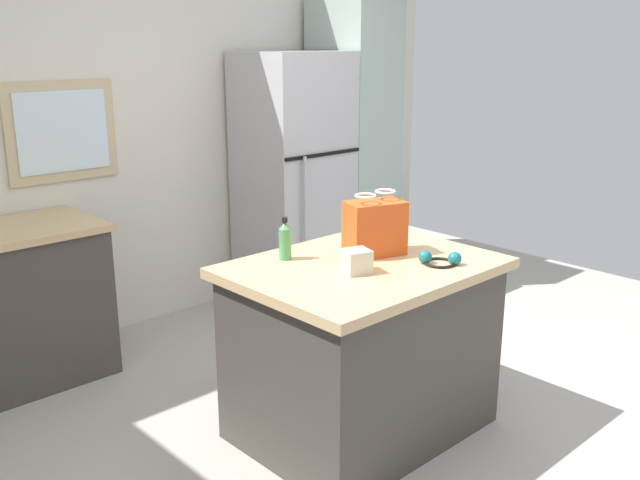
{
  "coord_description": "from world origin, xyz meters",
  "views": [
    {
      "loc": [
        -2.41,
        -2.01,
        1.88
      ],
      "look_at": [
        -0.09,
        0.46,
        0.92
      ],
      "focal_mm": 39.81,
      "sensor_mm": 36.0,
      "label": 1
    }
  ],
  "objects_px": {
    "refrigerator": "(294,179)",
    "small_box": "(356,261)",
    "ear_defenders": "(440,260)",
    "shopping_bag": "(375,228)",
    "kitchen_island": "(362,348)",
    "tall_cabinet": "(353,145)",
    "bottle": "(285,241)"
  },
  "relations": [
    {
      "from": "refrigerator",
      "to": "small_box",
      "type": "distance_m",
      "value": 2.09
    },
    {
      "from": "refrigerator",
      "to": "shopping_bag",
      "type": "height_order",
      "value": "refrigerator"
    },
    {
      "from": "tall_cabinet",
      "to": "shopping_bag",
      "type": "bearing_deg",
      "value": -132.91
    },
    {
      "from": "ear_defenders",
      "to": "shopping_bag",
      "type": "bearing_deg",
      "value": 108.1
    },
    {
      "from": "small_box",
      "to": "ear_defenders",
      "type": "xyz_separation_m",
      "value": [
        0.37,
        -0.18,
        -0.03
      ]
    },
    {
      "from": "tall_cabinet",
      "to": "bottle",
      "type": "xyz_separation_m",
      "value": [
        -1.87,
        -1.38,
        -0.12
      ]
    },
    {
      "from": "small_box",
      "to": "kitchen_island",
      "type": "bearing_deg",
      "value": 30.74
    },
    {
      "from": "refrigerator",
      "to": "tall_cabinet",
      "type": "height_order",
      "value": "tall_cabinet"
    },
    {
      "from": "small_box",
      "to": "ear_defenders",
      "type": "distance_m",
      "value": 0.42
    },
    {
      "from": "tall_cabinet",
      "to": "small_box",
      "type": "height_order",
      "value": "tall_cabinet"
    },
    {
      "from": "kitchen_island",
      "to": "tall_cabinet",
      "type": "bearing_deg",
      "value": 45.6
    },
    {
      "from": "refrigerator",
      "to": "tall_cabinet",
      "type": "relative_size",
      "value": 0.83
    },
    {
      "from": "ear_defenders",
      "to": "refrigerator",
      "type": "bearing_deg",
      "value": 68.1
    },
    {
      "from": "refrigerator",
      "to": "shopping_bag",
      "type": "bearing_deg",
      "value": -118.65
    },
    {
      "from": "ear_defenders",
      "to": "small_box",
      "type": "bearing_deg",
      "value": 154.42
    },
    {
      "from": "kitchen_island",
      "to": "tall_cabinet",
      "type": "distance_m",
      "value": 2.43
    },
    {
      "from": "tall_cabinet",
      "to": "ear_defenders",
      "type": "bearing_deg",
      "value": -125.83
    },
    {
      "from": "shopping_bag",
      "to": "ear_defenders",
      "type": "relative_size",
      "value": 1.51
    },
    {
      "from": "tall_cabinet",
      "to": "shopping_bag",
      "type": "relative_size",
      "value": 6.86
    },
    {
      "from": "kitchen_island",
      "to": "bottle",
      "type": "distance_m",
      "value": 0.64
    },
    {
      "from": "shopping_bag",
      "to": "ear_defenders",
      "type": "distance_m",
      "value": 0.35
    },
    {
      "from": "refrigerator",
      "to": "small_box",
      "type": "bearing_deg",
      "value": -123.32
    },
    {
      "from": "kitchen_island",
      "to": "bottle",
      "type": "height_order",
      "value": "bottle"
    },
    {
      "from": "tall_cabinet",
      "to": "small_box",
      "type": "xyz_separation_m",
      "value": [
        -1.77,
        -1.75,
        -0.16
      ]
    },
    {
      "from": "kitchen_island",
      "to": "ear_defenders",
      "type": "relative_size",
      "value": 5.77
    },
    {
      "from": "kitchen_island",
      "to": "bottle",
      "type": "xyz_separation_m",
      "value": [
        -0.23,
        0.3,
        0.52
      ]
    },
    {
      "from": "shopping_bag",
      "to": "ear_defenders",
      "type": "bearing_deg",
      "value": -71.9
    },
    {
      "from": "bottle",
      "to": "ear_defenders",
      "type": "distance_m",
      "value": 0.73
    },
    {
      "from": "refrigerator",
      "to": "ear_defenders",
      "type": "height_order",
      "value": "refrigerator"
    },
    {
      "from": "small_box",
      "to": "shopping_bag",
      "type": "bearing_deg",
      "value": 27.28
    },
    {
      "from": "tall_cabinet",
      "to": "small_box",
      "type": "bearing_deg",
      "value": -135.28
    },
    {
      "from": "ear_defenders",
      "to": "kitchen_island",
      "type": "bearing_deg",
      "value": 133.74
    }
  ]
}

